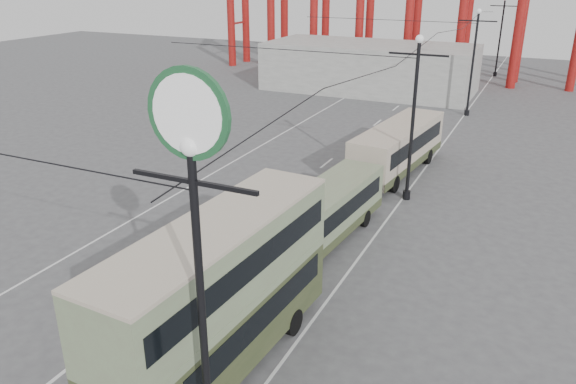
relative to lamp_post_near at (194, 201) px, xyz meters
The scene contains 11 objects.
ground 10.11m from the lamp_post_near, 151.82° to the left, with size 160.00×160.00×0.00m, color #4B4B4D.
road_markings 24.87m from the lamp_post_near, 105.88° to the left, with size 12.52×120.00×0.01m.
lamp_post_near is the anchor object (origin of this frame).
lamp_post_mid 21.24m from the lamp_post_near, 90.00° to the left, with size 3.20×0.44×9.32m.
lamp_post_far 43.12m from the lamp_post_near, 90.00° to the left, with size 3.20×0.44×9.32m.
lamp_post_distant 65.08m from the lamp_post_near, 90.00° to the left, with size 3.20×0.44×9.32m.
fairground_shed 51.61m from the lamp_post_near, 103.06° to the left, with size 22.00×10.00×5.00m, color gray.
double_decker_bus 6.32m from the lamp_post_near, 116.79° to the left, with size 3.11×10.20×5.41m.
single_decker_green 15.08m from the lamp_post_near, 99.65° to the left, with size 3.12×10.05×2.80m.
single_decker_cream 25.93m from the lamp_post_near, 93.94° to the left, with size 3.74×10.51×3.20m.
pedestrian 12.24m from the lamp_post_near, 111.77° to the left, with size 0.69×0.45×1.88m, color black.
Camera 1 is at (12.30, -12.35, 12.62)m, focal length 35.00 mm.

